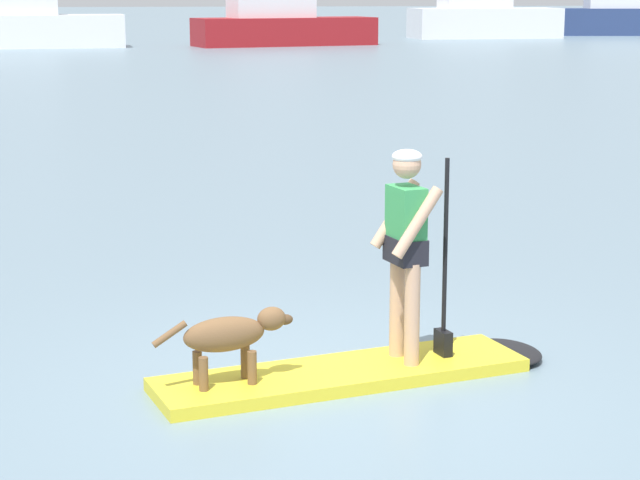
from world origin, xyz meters
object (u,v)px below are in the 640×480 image
(dog, at_px, (231,335))
(moored_boat_starboard, at_px, (281,22))
(paddleboard, at_px, (368,371))
(moored_boat_outer, at_px, (629,10))
(person_paddler, at_px, (408,240))
(moored_boat_far_starboard, at_px, (26,20))
(moored_boat_far_port, at_px, (483,16))

(dog, relative_size, moored_boat_starboard, 0.11)
(paddleboard, height_order, moored_boat_starboard, moored_boat_starboard)
(paddleboard, relative_size, moored_boat_starboard, 0.32)
(moored_boat_outer, bearing_deg, person_paddler, -115.39)
(moored_boat_far_starboard, bearing_deg, dog, -84.00)
(moored_boat_starboard, xyz_separation_m, moored_boat_outer, (24.60, 10.68, 0.37))
(person_paddler, distance_m, dog, 1.56)
(moored_boat_far_starboard, relative_size, moored_boat_far_port, 0.87)
(paddleboard, distance_m, person_paddler, 1.07)
(moored_boat_starboard, bearing_deg, moored_boat_far_port, 29.28)
(paddleboard, xyz_separation_m, dog, (-1.09, -0.26, 0.42))
(moored_boat_far_starboard, xyz_separation_m, moored_boat_starboard, (13.31, 0.37, -0.18))
(moored_boat_starboard, bearing_deg, person_paddler, -96.53)
(dog, relative_size, moored_boat_far_starboard, 0.10)
(person_paddler, relative_size, dog, 1.56)
(moored_boat_far_port, height_order, moored_boat_outer, moored_boat_far_port)
(moored_boat_far_port, bearing_deg, moored_boat_starboard, -150.72)
(paddleboard, bearing_deg, moored_boat_starboard, 83.14)
(paddleboard, relative_size, moored_boat_far_port, 0.26)
(paddleboard, bearing_deg, moored_boat_far_port, 71.98)
(dog, bearing_deg, paddleboard, 13.29)
(person_paddler, relative_size, moored_boat_far_port, 0.13)
(person_paddler, xyz_separation_m, dog, (-1.41, -0.33, -0.60))
(paddleboard, height_order, dog, dog)
(moored_boat_outer, bearing_deg, paddleboard, -115.60)
(moored_boat_far_port, bearing_deg, paddleboard, -108.02)
(person_paddler, bearing_deg, moored_boat_outer, 64.61)
(moored_boat_starboard, relative_size, moored_boat_outer, 0.96)
(person_paddler, height_order, moored_boat_starboard, moored_boat_starboard)
(moored_boat_far_starboard, bearing_deg, paddleboard, -82.83)
(moored_boat_far_starboard, xyz_separation_m, moored_boat_outer, (37.90, 11.05, 0.20))
(paddleboard, height_order, moored_boat_far_starboard, moored_boat_far_starboard)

